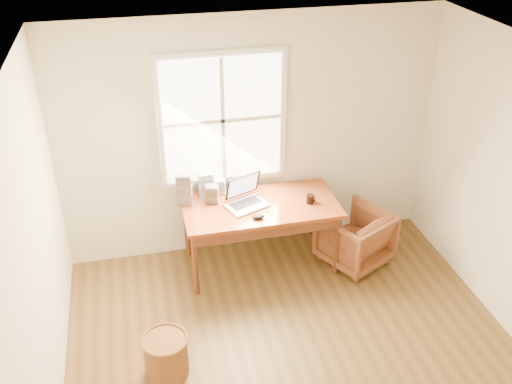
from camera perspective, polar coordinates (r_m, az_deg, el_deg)
room_shell at (r=4.23m, az=5.43°, el=-6.01°), size 4.04×4.54×2.64m
desk at (r=5.87m, az=0.45°, el=-1.43°), size 1.60×0.80×0.04m
armchair at (r=6.23m, az=9.85°, el=-4.50°), size 0.88×0.89×0.61m
wicker_stool at (r=5.07m, az=-8.97°, el=-15.88°), size 0.49×0.49×0.37m
laptop at (r=5.75m, az=-0.95°, el=-0.27°), size 0.49×0.50×0.28m
mouse at (r=5.62m, az=0.20°, el=-2.51°), size 0.13×0.09×0.04m
coffee_mug at (r=5.89m, az=5.42°, el=-0.70°), size 0.09×0.09×0.09m
cd_stack_a at (r=5.98m, az=-5.01°, el=0.80°), size 0.15×0.13×0.27m
cd_stack_b at (r=5.87m, az=-4.42°, el=-0.19°), size 0.15×0.14×0.19m
cd_stack_c at (r=5.85m, az=-7.20°, el=0.36°), size 0.17×0.15×0.34m
cd_stack_d at (r=6.04m, az=-3.75°, el=0.60°), size 0.14×0.13×0.16m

